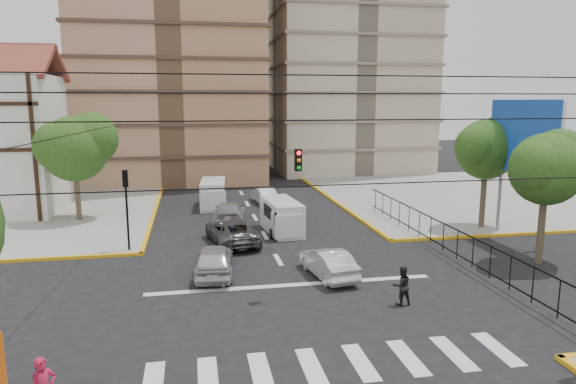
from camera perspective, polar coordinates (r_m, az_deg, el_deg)
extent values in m
plane|color=black|center=(22.38, 1.07, -11.34)|extent=(160.00, 160.00, 0.00)
cube|color=gray|center=(47.81, 20.02, -0.27)|extent=(26.00, 26.00, 0.15)
cube|color=silver|center=(17.10, 5.38, -18.53)|extent=(12.00, 2.40, 0.01)
cube|color=silver|center=(23.48, 0.47, -10.28)|extent=(13.00, 0.40, 0.01)
cylinder|color=slate|center=(31.36, 26.38, -2.06)|extent=(0.20, 0.20, 4.00)
cylinder|color=slate|center=(34.56, 22.42, -0.72)|extent=(0.20, 0.20, 4.00)
cube|color=silver|center=(32.44, 24.82, 5.59)|extent=(0.25, 6.00, 4.00)
cube|color=blue|center=(32.33, 24.53, 5.59)|extent=(0.08, 6.20, 4.20)
cylinder|color=#473828|center=(28.92, 26.35, -3.11)|extent=(0.36, 0.36, 4.20)
sphere|color=#1F4313|center=(28.47, 26.78, 2.28)|extent=(3.60, 3.60, 3.60)
sphere|color=#1F4313|center=(29.20, 27.92, 3.43)|extent=(2.88, 2.88, 2.88)
sphere|color=#1F4313|center=(27.78, 26.00, 2.55)|extent=(2.70, 2.70, 2.70)
cylinder|color=#473828|center=(35.11, 20.87, -0.31)|extent=(0.36, 0.36, 4.48)
sphere|color=#1F4313|center=(34.73, 21.17, 4.43)|extent=(3.80, 3.80, 3.80)
sphere|color=#1F4313|center=(35.45, 22.29, 5.39)|extent=(3.04, 3.04, 3.04)
sphere|color=#1F4313|center=(34.07, 20.36, 4.71)|extent=(2.85, 2.85, 2.85)
cylinder|color=#473828|center=(37.70, -22.35, 0.06)|extent=(0.36, 0.36, 4.20)
sphere|color=#1F4313|center=(37.35, -22.65, 4.45)|extent=(4.40, 4.40, 4.40)
sphere|color=#1F4313|center=(37.38, -20.97, 5.58)|extent=(3.52, 3.52, 3.52)
sphere|color=#1F4313|center=(37.23, -24.10, 4.67)|extent=(3.30, 3.30, 3.30)
cylinder|color=black|center=(29.10, -17.41, -2.83)|extent=(0.12, 0.12, 3.50)
cube|color=black|center=(28.71, -17.64, 1.45)|extent=(0.28, 0.22, 0.90)
sphere|color=#FF0C0C|center=(28.67, -17.67, 2.04)|extent=(0.17, 0.17, 0.17)
cube|color=black|center=(20.97, 1.12, 3.58)|extent=(0.28, 0.22, 0.90)
cylinder|color=black|center=(12.32, 9.70, 0.92)|extent=(18.00, 0.03, 0.03)
cube|color=silver|center=(32.30, -0.72, -2.71)|extent=(2.21, 4.58, 2.03)
cube|color=silver|center=(30.64, -0.15, -3.68)|extent=(1.78, 1.23, 1.41)
cube|color=black|center=(30.23, -0.04, -2.92)|extent=(1.64, 0.27, 0.80)
cylinder|color=black|center=(30.98, -1.80, -4.62)|extent=(0.25, 0.62, 0.62)
cylinder|color=black|center=(31.27, 1.25, -4.48)|extent=(0.25, 0.62, 0.62)
cylinder|color=black|center=(33.70, -2.54, -3.42)|extent=(0.25, 0.62, 0.62)
cylinder|color=black|center=(33.97, 0.27, -3.30)|extent=(0.25, 0.62, 0.62)
cube|color=silver|center=(40.24, -8.32, -0.22)|extent=(2.16, 4.67, 2.09)
cube|color=silver|center=(38.48, -8.20, -0.89)|extent=(1.80, 1.22, 1.45)
cube|color=black|center=(38.08, -8.19, -0.25)|extent=(1.68, 0.23, 0.82)
cylinder|color=black|center=(38.93, -9.47, -1.69)|extent=(0.25, 0.64, 0.64)
cylinder|color=black|center=(39.00, -6.93, -1.60)|extent=(0.25, 0.64, 0.64)
cylinder|color=black|center=(41.78, -9.56, -0.88)|extent=(0.25, 0.64, 0.64)
cylinder|color=black|center=(41.85, -7.20, -0.81)|extent=(0.25, 0.64, 0.64)
imported|color=silver|center=(24.75, -8.22, -7.45)|extent=(2.13, 4.58, 1.52)
imported|color=silver|center=(24.40, 4.46, -7.85)|extent=(2.05, 4.28, 1.35)
imported|color=#52545A|center=(29.95, -6.26, -4.38)|extent=(3.16, 5.51, 1.45)
imported|color=#B8B8BD|center=(35.31, -6.54, -2.21)|extent=(2.50, 4.97, 1.38)
imported|color=black|center=(37.18, -0.90, -1.45)|extent=(2.29, 4.52, 1.47)
imported|color=silver|center=(41.58, -2.68, -0.36)|extent=(1.84, 4.01, 1.27)
imported|color=black|center=(21.60, 12.53, -10.11)|extent=(0.81, 0.65, 1.61)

